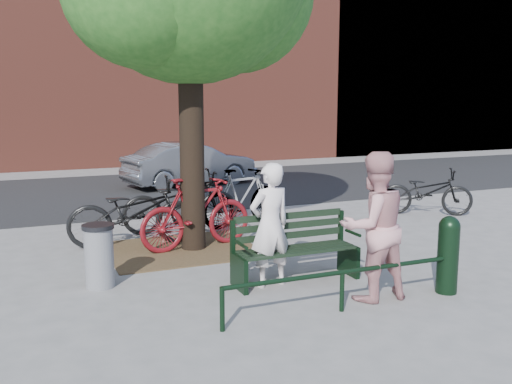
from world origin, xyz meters
name	(u,v)px	position (x,y,z in m)	size (l,w,h in m)	color
ground	(296,281)	(0.00, 0.00, 0.00)	(90.00, 90.00, 0.00)	gray
dirt_pit	(182,249)	(-1.00, 2.20, 0.01)	(2.40, 2.00, 0.02)	brown
road	(155,190)	(0.00, 8.50, 0.01)	(40.00, 7.00, 0.01)	black
park_bench	(294,246)	(0.00, 0.08, 0.48)	(1.74, 0.54, 0.97)	black
guard_railing	(342,278)	(0.00, -1.20, 0.40)	(3.06, 0.06, 0.51)	black
person_left	(270,225)	(-0.39, 0.00, 0.83)	(0.61, 0.40, 1.67)	silver
person_right	(374,226)	(0.57, -0.97, 0.93)	(0.90, 0.70, 1.86)	#C8898B
bollard	(448,252)	(1.60, -1.16, 0.54)	(0.27, 0.27, 1.01)	black
litter_bin	(99,256)	(-2.51, 0.81, 0.43)	(0.42, 0.42, 0.86)	gray
bicycle_a	(134,212)	(-1.67, 2.80, 0.58)	(0.77, 2.21, 1.16)	black
bicycle_b	(197,213)	(-0.74, 2.20, 0.60)	(0.57, 2.01, 1.21)	maroon
bicycle_c	(181,202)	(-0.66, 3.46, 0.58)	(0.77, 2.20, 1.15)	black
bicycle_d	(242,197)	(0.60, 3.54, 0.57)	(0.54, 1.90, 1.14)	gray
bicycle_e	(427,192)	(4.65, 2.96, 0.50)	(0.67, 1.91, 1.00)	black
parked_car	(190,164)	(1.12, 8.87, 0.62)	(1.32, 3.78, 1.25)	slate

